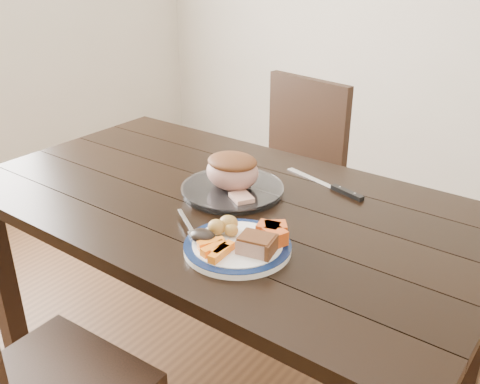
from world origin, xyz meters
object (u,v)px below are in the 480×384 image
Objects in this scene: dinner_plate at (238,247)px; dining_table at (223,225)px; serving_platter at (232,190)px; pork_slice at (256,245)px; fork at (189,227)px; roast_joint at (232,172)px; chair_far at (289,173)px; carving_knife at (337,189)px.

dining_table is at bearing 135.06° from dinner_plate.
dining_table is at bearing -92.23° from serving_platter.
pork_slice is 0.22m from fork.
roast_joint is (0.00, 0.00, 0.06)m from serving_platter.
pork_slice is at bearing -44.22° from serving_platter.
chair_far is at bearing 106.76° from roast_joint.
chair_far is 5.87× the size of fork.
chair_far is at bearing 116.75° from pork_slice.
roast_joint is at bearing 87.77° from dining_table.
dining_table is at bearing 138.34° from fork.
chair_far is 1.03m from fork.
fork is at bearing -177.46° from dinner_plate.
dinner_plate reaches higher than carving_knife.
fork is (-0.22, -0.00, -0.02)m from pork_slice.
carving_knife is (-0.02, 0.48, -0.03)m from pork_slice.
chair_far is 3.01× the size of serving_platter.
serving_platter reaches higher than carving_knife.
carving_knife is (0.46, -0.48, 0.23)m from chair_far.
pork_slice is (0.48, -0.96, 0.27)m from chair_far.
carving_knife is at bearing 143.22° from chair_far.
fork is 0.94× the size of roast_joint.
fork is at bearing -77.74° from serving_platter.
dining_table is at bearing -119.30° from carving_knife.
pork_slice is at bearing -38.56° from dining_table.
dinner_plate is 0.34m from roast_joint.
dinner_plate is 1.63× the size of roast_joint.
pork_slice reaches higher than fork.
pork_slice is 0.27× the size of carving_knife.
pork_slice is 0.38m from roast_joint.
chair_far is at bearing 105.61° from dining_table.
chair_far reaches higher than pork_slice.
fork is at bearing -74.82° from dining_table.
dining_table is 9.56× the size of roast_joint.
chair_far is 0.71m from carving_knife.
carving_knife is at bearing 100.90° from fork.
pork_slice is (0.06, -0.01, 0.03)m from dinner_plate.
dinner_plate is 0.34m from serving_platter.
dining_table is at bearing 141.44° from pork_slice.
dinner_plate is at bearing -79.22° from carving_knife.
serving_platter is 0.99× the size of carving_knife.
roast_joint is at bearing -124.85° from carving_knife.
dinner_plate is 1.72× the size of fork.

